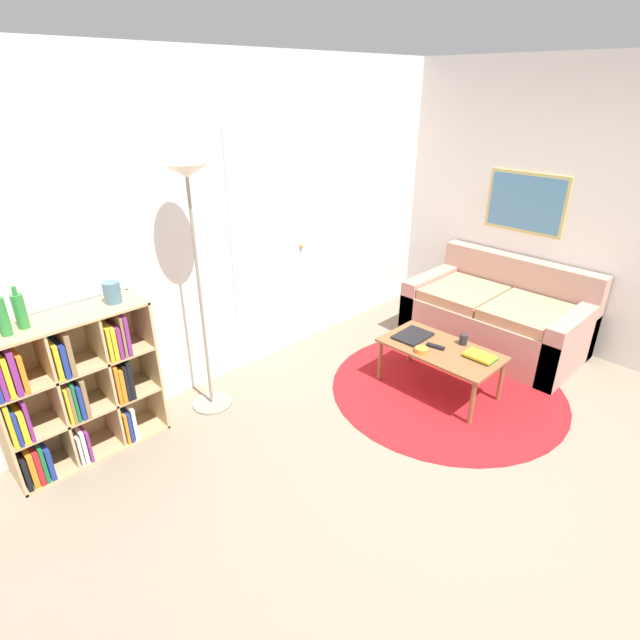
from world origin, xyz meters
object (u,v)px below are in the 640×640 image
at_px(laptop, 413,336).
at_px(floor_lamp, 191,212).
at_px(bowl, 422,350).
at_px(bottle_middle, 2,316).
at_px(couch, 498,317).
at_px(bookshelf, 72,390).
at_px(vase_on_shelf, 112,292).
at_px(cup, 463,339).
at_px(bottle_right, 20,311).
at_px(coffee_table, 440,352).

bearing_deg(laptop, floor_lamp, 149.27).
height_order(bowl, bottle_middle, bottle_middle).
relative_size(couch, bowl, 14.64).
relative_size(bookshelf, vase_on_shelf, 7.12).
relative_size(laptop, vase_on_shelf, 2.21).
bearing_deg(cup, couch, 9.68).
xyz_separation_m(laptop, bottle_middle, (-2.70, 0.98, 0.75)).
xyz_separation_m(floor_lamp, laptop, (1.48, -0.88, -1.16)).
bearing_deg(laptop, bottle_right, 158.65).
bearing_deg(bottle_right, vase_on_shelf, -0.98).
bearing_deg(bottle_right, couch, -18.18).
bearing_deg(bowl, floor_lamp, 140.33).
distance_m(couch, laptop, 1.16).
relative_size(cup, vase_on_shelf, 0.62).
bearing_deg(couch, bottle_middle, 162.76).
distance_m(bookshelf, floor_lamp, 1.42).
distance_m(bowl, bottle_middle, 2.89).
height_order(couch, bowl, couch).
height_order(bookshelf, bottle_right, bottle_right).
bearing_deg(bottle_right, bowl, -26.72).
bearing_deg(bottle_middle, vase_on_shelf, 2.34).
bearing_deg(couch, bottle_right, 161.82).
xyz_separation_m(floor_lamp, vase_on_shelf, (-0.57, 0.13, -0.46)).
bearing_deg(floor_lamp, cup, -36.87).
distance_m(coffee_table, bottle_right, 3.01).
distance_m(coffee_table, bottle_middle, 3.09).
distance_m(bookshelf, bowl, 2.57).
xyz_separation_m(coffee_table, vase_on_shelf, (-2.05, 1.28, 0.75)).
bearing_deg(vase_on_shelf, couch, -20.90).
distance_m(cup, bottle_middle, 3.26).
distance_m(bowl, bottle_right, 2.81).
bearing_deg(floor_lamp, bowl, -39.67).
distance_m(floor_lamp, coffee_table, 2.23).
bearing_deg(vase_on_shelf, coffee_table, -32.02).
height_order(bowl, vase_on_shelf, vase_on_shelf).
bearing_deg(couch, bowl, 179.91).
xyz_separation_m(cup, vase_on_shelf, (-2.24, 1.38, 0.66)).
relative_size(laptop, cup, 3.56).
distance_m(cup, bottle_right, 3.19).
bearing_deg(laptop, bottle_middle, 160.06).
height_order(bottle_middle, vase_on_shelf, bottle_middle).
height_order(laptop, bottle_middle, bottle_middle).
bearing_deg(cup, bottle_middle, 154.94).
distance_m(laptop, bowl, 0.27).
bearing_deg(floor_lamp, laptop, -30.73).
xyz_separation_m(bottle_middle, bottle_right, (0.10, 0.04, -0.01)).
relative_size(couch, bottle_right, 6.03).
height_order(bookshelf, vase_on_shelf, vase_on_shelf).
height_order(coffee_table, vase_on_shelf, vase_on_shelf).
height_order(laptop, cup, cup).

